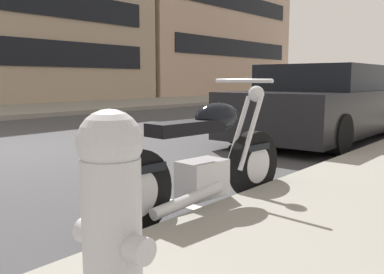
# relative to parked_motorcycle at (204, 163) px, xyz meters

# --- Properties ---
(sidewalk_far_curb) EXTENTS (120.00, 5.00, 0.14)m
(sidewalk_far_curb) POSITION_rel_parked_motorcycle_xyz_m (12.05, 11.53, -0.36)
(sidewalk_far_curb) COLOR gray
(sidewalk_far_curb) RESTS_ON ground
(parking_stall_stripe) EXTENTS (0.12, 2.20, 0.01)m
(parking_stall_stripe) POSITION_rel_parked_motorcycle_xyz_m (0.05, 0.53, -0.42)
(parking_stall_stripe) COLOR silver
(parking_stall_stripe) RESTS_ON ground
(parked_motorcycle) EXTENTS (2.04, 0.62, 1.11)m
(parked_motorcycle) POSITION_rel_parked_motorcycle_xyz_m (0.00, 0.00, 0.00)
(parked_motorcycle) COLOR black
(parked_motorcycle) RESTS_ON ground
(parked_car_mid_block) EXTENTS (4.54, 1.94, 1.36)m
(parked_car_mid_block) POSITION_rel_parked_motorcycle_xyz_m (4.83, 0.99, 0.22)
(parked_car_mid_block) COLOR black
(parked_car_mid_block) RESTS_ON ground
(car_opposite_curb) EXTENTS (4.35, 2.06, 1.47)m
(car_opposite_curb) POSITION_rel_parked_motorcycle_xyz_m (20.53, 8.36, 0.25)
(car_opposite_curb) COLOR gray
(car_opposite_curb) RESTS_ON ground
(fire_hydrant) EXTENTS (0.24, 0.36, 0.86)m
(fire_hydrant) POSITION_rel_parked_motorcycle_xyz_m (-1.73, -0.92, 0.17)
(fire_hydrant) COLOR #B7B7BC
(fire_hydrant) RESTS_ON sidewalk_near_curb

